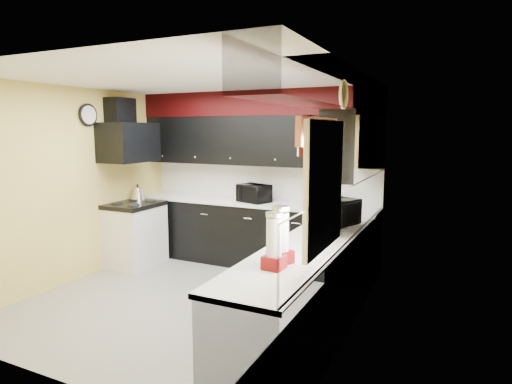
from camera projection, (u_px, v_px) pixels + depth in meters
ground at (194, 300)px, 4.95m from camera, size 3.60×3.60×0.00m
wall_back at (260, 178)px, 6.37m from camera, size 3.60×0.06×2.50m
wall_right at (353, 206)px, 4.00m from camera, size 0.06×3.60×2.50m
wall_left at (75, 185)px, 5.53m from camera, size 0.06×3.60×2.50m
ceiling at (189, 79)px, 4.58m from camera, size 3.60×3.60×0.06m
cab_back at (251, 234)px, 6.22m from camera, size 3.60×0.60×0.90m
cab_right at (311, 293)px, 3.98m from camera, size 0.60×3.00×0.90m
counter_back at (251, 202)px, 6.15m from camera, size 3.62×0.64×0.04m
counter_right at (311, 244)px, 3.91m from camera, size 0.64×3.02×0.04m
splash_back at (259, 182)px, 6.37m from camera, size 3.60×0.02×0.50m
splash_right at (352, 212)px, 4.01m from camera, size 0.02×3.60×0.50m
upper_back at (224, 140)px, 6.35m from camera, size 2.60×0.35×0.70m
upper_right at (357, 144)px, 4.80m from camera, size 0.35×1.80×0.70m
soffit_back at (254, 104)px, 6.06m from camera, size 3.60×0.36×0.35m
soffit_right at (332, 88)px, 3.76m from camera, size 0.36×3.24×0.35m
stove at (135, 236)px, 6.19m from camera, size 0.60×0.75×0.86m
cooktop at (134, 205)px, 6.13m from camera, size 0.62×0.77×0.06m
hood at (129, 142)px, 6.02m from camera, size 0.50×0.78×0.55m
hood_duct at (120, 112)px, 6.01m from camera, size 0.24×0.40×0.40m
window at (325, 186)px, 3.16m from camera, size 0.03×0.86×0.96m
valance at (319, 131)px, 3.12m from camera, size 0.04×0.88×0.20m
pan_top at (308, 126)px, 5.69m from camera, size 0.03×0.22×0.40m
pan_mid at (304, 146)px, 5.61m from camera, size 0.03×0.28×0.46m
pan_low at (310, 147)px, 5.85m from camera, size 0.03×0.24×0.42m
cut_board at (302, 142)px, 5.49m from camera, size 0.03×0.26×0.35m
baskets at (325, 210)px, 4.17m from camera, size 0.27×0.27×0.50m
clock at (88, 115)px, 5.61m from camera, size 0.03×0.30×0.30m
deco_plate at (344, 95)px, 3.55m from camera, size 0.03×0.24×0.24m
toaster_oven at (254, 193)px, 6.05m from camera, size 0.53×0.48×0.25m
microwave at (335, 212)px, 4.59m from camera, size 0.50×0.59×0.28m
utensil_crock at (320, 200)px, 5.70m from camera, size 0.19×0.19×0.18m
knife_block at (325, 198)px, 5.66m from camera, size 0.16×0.19×0.25m
kettle at (138, 193)px, 6.38m from camera, size 0.26×0.26×0.19m
dispenser_a at (281, 236)px, 3.27m from camera, size 0.21×0.21×0.43m
dispenser_b at (274, 243)px, 3.13m from camera, size 0.16×0.16×0.40m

